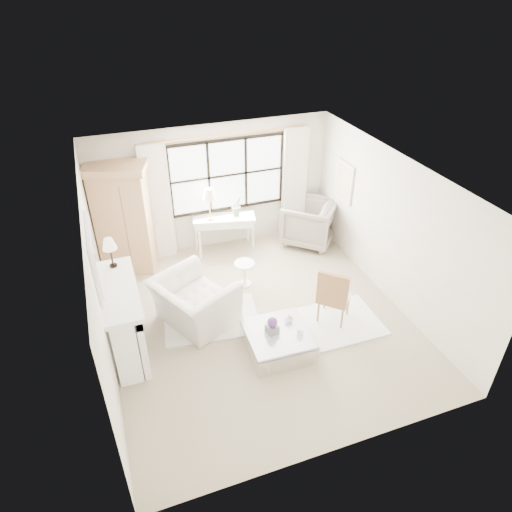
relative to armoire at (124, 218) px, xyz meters
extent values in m
plane|color=tan|center=(1.91, -2.44, -1.14)|extent=(5.50, 5.50, 0.00)
plane|color=white|center=(1.91, -2.44, 1.56)|extent=(5.50, 5.50, 0.00)
plane|color=beige|center=(1.91, 0.31, 0.21)|extent=(5.00, 0.00, 5.00)
plane|color=silver|center=(1.91, -5.19, 0.21)|extent=(5.00, 0.00, 5.00)
plane|color=beige|center=(-0.59, -2.44, 0.21)|extent=(0.00, 5.50, 5.50)
plane|color=beige|center=(4.41, -2.44, 0.21)|extent=(0.00, 5.50, 5.50)
cube|color=silver|center=(2.21, 0.29, 0.46)|extent=(2.40, 0.02, 1.50)
cylinder|color=#BF8E42|center=(2.21, 0.23, 1.33)|extent=(3.30, 0.04, 0.04)
cube|color=white|center=(0.71, 0.21, 0.10)|extent=(0.55, 0.10, 2.47)
cube|color=silver|center=(3.71, 0.21, 0.10)|extent=(0.55, 0.10, 2.47)
cube|color=white|center=(-0.38, -2.44, -0.55)|extent=(0.34, 1.50, 1.18)
cube|color=#B0AFB7|center=(-0.21, -2.44, -0.61)|extent=(0.03, 1.22, 0.97)
cube|color=black|center=(-0.20, -2.44, -0.82)|extent=(0.06, 0.52, 0.50)
cube|color=white|center=(-0.34, -2.44, 0.08)|extent=(0.58, 1.66, 0.08)
cube|color=white|center=(-0.56, -2.44, 0.70)|extent=(0.05, 1.15, 0.95)
cube|color=silver|center=(-0.53, -2.44, 0.70)|extent=(0.02, 1.00, 0.80)
cube|color=silver|center=(4.38, -0.74, 0.41)|extent=(0.04, 0.62, 0.82)
cube|color=beige|center=(4.36, -0.74, 0.41)|extent=(0.01, 0.52, 0.72)
cylinder|color=black|center=(-0.34, -1.83, 0.14)|extent=(0.12, 0.12, 0.03)
cylinder|color=black|center=(-0.34, -1.83, 0.30)|extent=(0.03, 0.03, 0.30)
cone|color=#F9E8CB|center=(-0.34, -1.83, 0.54)|extent=(0.22, 0.22, 0.18)
cube|color=tan|center=(0.00, 0.00, -0.09)|extent=(1.13, 0.87, 2.10)
cube|color=tan|center=(0.00, 0.00, 1.03)|extent=(1.28, 1.01, 0.14)
cube|color=white|center=(2.02, 0.00, -0.46)|extent=(1.30, 0.68, 0.14)
cube|color=white|center=(2.02, 0.00, -0.37)|extent=(1.37, 0.73, 0.06)
cylinder|color=#A97D3A|center=(1.72, 0.00, -0.32)|extent=(0.14, 0.14, 0.03)
cylinder|color=#A97D3A|center=(1.72, 0.00, -0.08)|extent=(0.02, 0.02, 0.46)
cone|color=#FDEDCE|center=(1.72, 0.00, 0.24)|extent=(0.28, 0.28, 0.22)
imported|color=#576D49|center=(2.31, -0.01, -0.12)|extent=(0.29, 0.26, 0.43)
cylinder|color=silver|center=(2.00, -1.38, -1.12)|extent=(0.26, 0.26, 0.03)
cylinder|color=silver|center=(2.00, -1.38, -0.89)|extent=(0.06, 0.06, 0.44)
cylinder|color=white|center=(2.00, -1.38, -0.65)|extent=(0.40, 0.40, 0.03)
cube|color=silver|center=(1.11, -2.16, -1.13)|extent=(1.80, 1.40, 0.03)
cube|color=white|center=(3.12, -3.00, -1.13)|extent=(1.55, 1.17, 0.03)
imported|color=silver|center=(0.85, -2.10, -0.72)|extent=(1.58, 1.66, 0.84)
imported|color=gray|center=(3.87, -0.31, -0.65)|extent=(1.50, 1.50, 0.98)
cube|color=silver|center=(3.13, -2.87, -0.68)|extent=(0.66, 0.66, 0.07)
cube|color=#A97547|center=(2.97, -3.04, -0.36)|extent=(0.38, 0.37, 0.60)
cube|color=silver|center=(1.93, -3.26, -0.98)|extent=(1.04, 1.04, 0.32)
cube|color=silver|center=(1.93, -3.26, -0.78)|extent=(1.04, 1.04, 0.04)
cube|color=slate|center=(1.83, -3.22, -0.69)|extent=(0.21, 0.21, 0.13)
sphere|color=#59317A|center=(1.83, -3.22, -0.55)|extent=(0.16, 0.16, 0.16)
cylinder|color=white|center=(2.23, -3.41, -0.70)|extent=(0.10, 0.10, 0.12)
imported|color=white|center=(2.19, -3.07, -0.69)|extent=(0.17, 0.17, 0.15)
camera|label=1|loc=(-0.25, -8.21, 4.19)|focal=32.00mm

